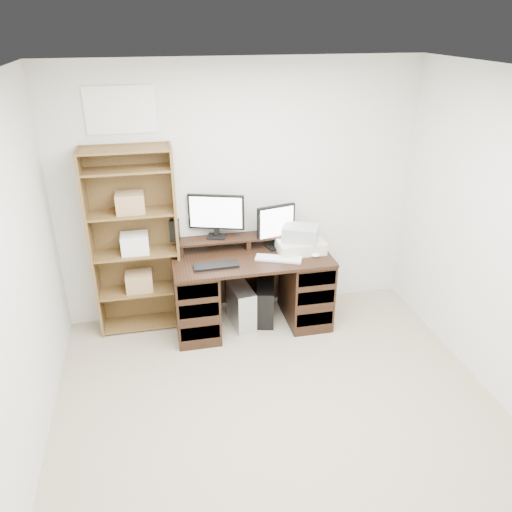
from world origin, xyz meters
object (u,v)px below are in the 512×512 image
object	(u,v)px
monitor_wide	(216,214)
printer	(300,245)
desk	(251,289)
monitor_small	(276,225)
tower_black	(265,303)
tower_silver	(241,306)
bookshelf	(135,241)

from	to	relation	value
monitor_wide	printer	xyz separation A→B (m)	(0.77, -0.23, -0.30)
monitor_wide	desk	bearing A→B (deg)	-23.56
monitor_wide	monitor_small	distance (m)	0.59
monitor_small	tower_black	world-z (taller)	monitor_small
monitor_small	tower_silver	distance (m)	0.88
monitor_small	monitor_wide	bearing A→B (deg)	157.30
monitor_small	bookshelf	world-z (taller)	bookshelf
desk	tower_silver	bearing A→B (deg)	175.20
printer	bookshelf	size ratio (longest dim) A/B	0.25
monitor_small	tower_black	xyz separation A→B (m)	(-0.13, -0.13, -0.79)
printer	monitor_small	bearing A→B (deg)	147.48
tower_silver	bookshelf	bearing A→B (deg)	159.99
printer	monitor_wide	bearing A→B (deg)	163.40
monitor_wide	bookshelf	xyz separation A→B (m)	(-0.78, -0.04, -0.19)
printer	tower_black	size ratio (longest dim) A/B	1.05
desk	monitor_wide	distance (m)	0.81
monitor_small	bookshelf	distance (m)	1.35
monitor_small	bookshelf	size ratio (longest dim) A/B	0.24
desk	monitor_small	world-z (taller)	monitor_small
printer	desk	bearing A→B (deg)	-177.33
printer	tower_silver	size ratio (longest dim) A/B	1.07
tower_silver	monitor_wide	bearing A→B (deg)	118.95
tower_silver	monitor_small	bearing A→B (deg)	12.95
desk	printer	world-z (taller)	printer
desk	tower_black	size ratio (longest dim) A/B	3.53
printer	tower_silver	world-z (taller)	printer
tower_silver	bookshelf	xyz separation A→B (m)	(-0.96, 0.20, 0.71)
monitor_wide	bookshelf	distance (m)	0.80
tower_silver	tower_black	world-z (taller)	tower_silver
tower_black	desk	bearing A→B (deg)	-156.04
monitor_small	tower_silver	bearing A→B (deg)	-171.93
monitor_wide	printer	bearing A→B (deg)	1.14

